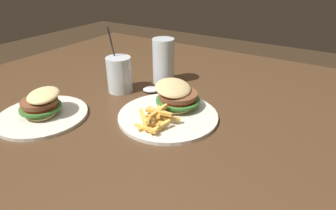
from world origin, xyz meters
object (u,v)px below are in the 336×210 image
at_px(beer_glass, 163,63).
at_px(juice_glass, 119,76).
at_px(spoon, 153,90).
at_px(meal_plate_near, 172,105).
at_px(meal_plate_far, 42,109).

xyz_separation_m(beer_glass, juice_glass, (-0.14, 0.08, -0.02)).
height_order(juice_glass, spoon, juice_glass).
xyz_separation_m(meal_plate_near, spoon, (0.10, 0.13, -0.02)).
bearing_deg(meal_plate_near, meal_plate_far, 125.60).
distance_m(meal_plate_near, spoon, 0.17).
height_order(meal_plate_near, juice_glass, juice_glass).
height_order(meal_plate_near, beer_glass, beer_glass).
bearing_deg(spoon, meal_plate_near, 111.65).
bearing_deg(spoon, beer_glass, -111.08).
bearing_deg(beer_glass, spoon, -169.05).
relative_size(juice_glass, meal_plate_far, 0.86).
distance_m(juice_glass, meal_plate_far, 0.27).
distance_m(beer_glass, meal_plate_far, 0.43).
relative_size(spoon, meal_plate_far, 0.67).
bearing_deg(spoon, juice_glass, -3.94).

